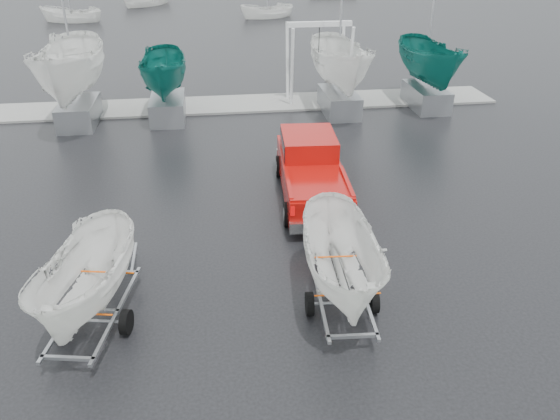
{
  "coord_description": "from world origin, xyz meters",
  "views": [
    {
      "loc": [
        -0.14,
        -14.96,
        8.65
      ],
      "look_at": [
        1.71,
        -1.15,
        1.2
      ],
      "focal_mm": 35.0,
      "sensor_mm": 36.0,
      "label": 1
    }
  ],
  "objects_px": {
    "trailer_parked": "(78,228)",
    "boat_hoist": "(319,51)",
    "trailer_hitched": "(346,208)",
    "pickup_truck": "(311,167)"
  },
  "relations": [
    {
      "from": "pickup_truck",
      "to": "boat_hoist",
      "type": "distance_m",
      "value": 11.21
    },
    {
      "from": "pickup_truck",
      "to": "trailer_hitched",
      "type": "xyz_separation_m",
      "value": [
        -0.42,
        -6.46,
        1.81
      ]
    },
    {
      "from": "trailer_parked",
      "to": "boat_hoist",
      "type": "bearing_deg",
      "value": 74.1
    },
    {
      "from": "trailer_hitched",
      "to": "boat_hoist",
      "type": "height_order",
      "value": "trailer_hitched"
    },
    {
      "from": "trailer_hitched",
      "to": "trailer_parked",
      "type": "xyz_separation_m",
      "value": [
        -5.95,
        0.1,
        -0.14
      ]
    },
    {
      "from": "pickup_truck",
      "to": "trailer_parked",
      "type": "height_order",
      "value": "trailer_parked"
    },
    {
      "from": "trailer_hitched",
      "to": "boat_hoist",
      "type": "relative_size",
      "value": 1.27
    },
    {
      "from": "trailer_hitched",
      "to": "boat_hoist",
      "type": "xyz_separation_m",
      "value": [
        2.8,
        17.29,
        -0.17
      ]
    },
    {
      "from": "boat_hoist",
      "to": "trailer_hitched",
      "type": "bearing_deg",
      "value": -99.2
    },
    {
      "from": "pickup_truck",
      "to": "boat_hoist",
      "type": "relative_size",
      "value": 1.47
    }
  ]
}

